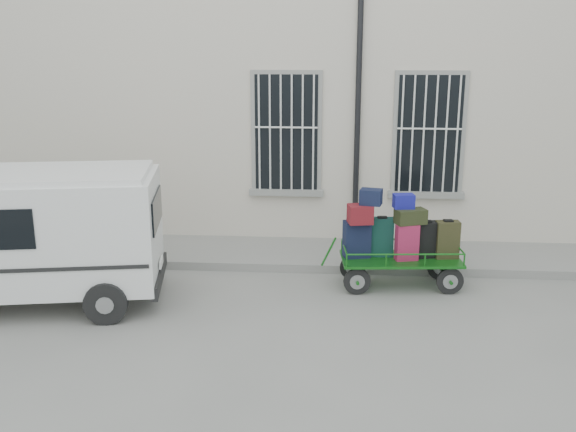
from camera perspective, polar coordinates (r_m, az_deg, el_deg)
The scene contains 5 objects.
ground at distance 10.07m, azimuth 0.84°, elevation -7.75°, with size 80.00×80.00×0.00m, color slate.
building at distance 14.80m, azimuth 2.20°, elevation 11.57°, with size 24.00×5.15×6.00m.
sidewalk at distance 12.10m, azimuth 1.47°, elevation -3.38°, with size 24.00×1.70×0.15m, color gray.
luggage_cart at distance 10.62m, azimuth 9.66°, elevation -2.21°, with size 2.31×1.04×1.67m.
van at distance 10.46m, azimuth -22.70°, elevation -1.15°, with size 4.38×2.45×2.09m.
Camera 1 is at (0.54, -9.26, 3.92)m, focal length 40.00 mm.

